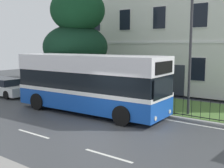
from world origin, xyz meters
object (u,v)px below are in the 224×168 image
at_px(georgian_townhouse, 204,4).
at_px(parked_hatchback_00, 5,87).
at_px(single_decker_bus, 90,83).
at_px(street_lamp_post, 191,31).
at_px(evergreen_tree, 76,53).

xyz_separation_m(georgian_townhouse, parked_hatchback_00, (-10.45, -12.00, -6.47)).
distance_m(single_decker_bus, street_lamp_post, 6.00).
bearing_deg(single_decker_bus, street_lamp_post, 25.28).
bearing_deg(single_decker_bus, georgian_townhouse, 78.82).
xyz_separation_m(georgian_townhouse, evergreen_tree, (-6.10, -8.91, -3.91)).
bearing_deg(evergreen_tree, parked_hatchback_00, -144.66).
xyz_separation_m(georgian_townhouse, street_lamp_post, (2.77, -9.80, -2.64)).
relative_size(georgian_townhouse, evergreen_tree, 2.21).
distance_m(evergreen_tree, single_decker_bus, 5.53).
xyz_separation_m(georgian_townhouse, single_decker_bus, (-1.95, -12.24, -5.41)).
bearing_deg(parked_hatchback_00, single_decker_bus, -1.34).
height_order(parked_hatchback_00, street_lamp_post, street_lamp_post).
distance_m(georgian_townhouse, single_decker_bus, 13.53).
height_order(georgian_townhouse, single_decker_bus, georgian_townhouse).
bearing_deg(single_decker_bus, evergreen_tree, 139.13).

